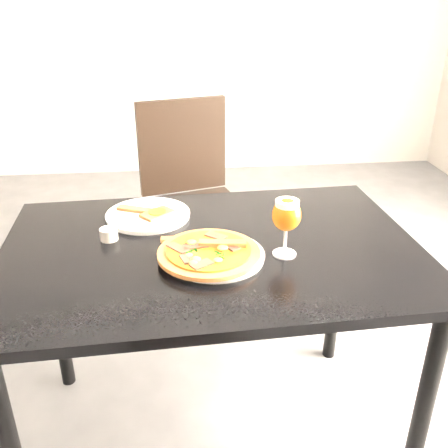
{
  "coord_description": "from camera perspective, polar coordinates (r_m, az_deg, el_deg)",
  "views": [
    {
      "loc": [
        0.22,
        -1.1,
        1.43
      ],
      "look_at": [
        0.35,
        0.15,
        0.83
      ],
      "focal_mm": 40.0,
      "sensor_mm": 36.0,
      "label": 1
    }
  ],
  "objects": [
    {
      "name": "beer_glass",
      "position": [
        1.35,
        7.17,
        1.0
      ],
      "size": [
        0.08,
        0.08,
        0.17
      ],
      "color": "silver",
      "rests_on": "dining_table"
    },
    {
      "name": "plate_main",
      "position": [
        1.37,
        -1.01,
        -3.64
      ],
      "size": [
        0.27,
        0.27,
        0.01
      ],
      "primitive_type": "cylinder",
      "rotation": [
        0.0,
        0.0,
        -0.02
      ],
      "color": "white",
      "rests_on": "dining_table"
    },
    {
      "name": "sauce_cup",
      "position": [
        1.51,
        -13.03,
        -1.08
      ],
      "size": [
        0.05,
        0.05,
        0.04
      ],
      "color": "beige",
      "rests_on": "dining_table"
    },
    {
      "name": "chair_far",
      "position": [
        2.35,
        -3.66,
        3.09
      ],
      "size": [
        0.55,
        0.55,
        0.96
      ],
      "rotation": [
        0.0,
        0.0,
        0.27
      ],
      "color": "black",
      "rests_on": "ground"
    },
    {
      "name": "loose_crust",
      "position": [
        1.47,
        -5.12,
        -1.72
      ],
      "size": [
        0.11,
        0.03,
        0.01
      ],
      "primitive_type": "cube",
      "rotation": [
        0.0,
        0.0,
        -0.06
      ],
      "color": "brown",
      "rests_on": "dining_table"
    },
    {
      "name": "plate_second",
      "position": [
        1.63,
        -8.67,
        1.02
      ],
      "size": [
        0.34,
        0.34,
        0.01
      ],
      "primitive_type": "cylinder",
      "rotation": [
        0.0,
        0.0,
        -0.31
      ],
      "color": "white",
      "rests_on": "dining_table"
    },
    {
      "name": "pizza",
      "position": [
        1.36,
        -1.69,
        -3.21
      ],
      "size": [
        0.28,
        0.28,
        0.03
      ],
      "rotation": [
        0.0,
        0.0,
        -0.44
      ],
      "color": "brown",
      "rests_on": "plate_main"
    },
    {
      "name": "crust_scraps",
      "position": [
        1.62,
        -8.46,
        1.36
      ],
      "size": [
        0.19,
        0.14,
        0.01
      ],
      "rotation": [
        0.0,
        0.0,
        0.02
      ],
      "color": "brown",
      "rests_on": "plate_second"
    },
    {
      "name": "dining_table",
      "position": [
        1.49,
        -1.39,
        -5.57
      ],
      "size": [
        1.23,
        0.85,
        0.75
      ],
      "rotation": [
        0.0,
        0.0,
        0.04
      ],
      "color": "black",
      "rests_on": "ground"
    }
  ]
}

